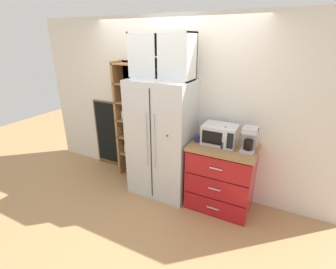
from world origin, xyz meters
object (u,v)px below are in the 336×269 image
object	(u,v)px
bottle_clear	(225,138)
bottle_amber	(224,138)
microwave	(220,134)
mug_navy	(197,138)
chalkboard_menu	(110,134)
refrigerator	(162,139)
mug_charcoal	(223,145)
coffee_maker	(249,139)

from	to	relation	value
bottle_clear	bottle_amber	distance (m)	0.01
microwave	bottle_clear	size ratio (longest dim) A/B	1.68
mug_navy	microwave	bearing A→B (deg)	13.11
bottle_clear	chalkboard_menu	size ratio (longest dim) A/B	0.22
mug_navy	bottle_clear	bearing A→B (deg)	3.08
refrigerator	mug_navy	bearing A→B (deg)	0.02
mug_navy	mug_charcoal	size ratio (longest dim) A/B	0.93
mug_charcoal	microwave	bearing A→B (deg)	122.34
mug_navy	refrigerator	bearing A→B (deg)	-179.98
microwave	refrigerator	bearing A→B (deg)	-175.36
mug_navy	bottle_clear	distance (m)	0.37
mug_navy	bottle_amber	world-z (taller)	bottle_amber
refrigerator	bottle_amber	distance (m)	0.92
refrigerator	bottle_clear	xyz separation A→B (m)	(0.91, 0.02, 0.18)
mug_charcoal	bottle_clear	distance (m)	0.10
mug_charcoal	bottle_amber	bearing A→B (deg)	91.58
microwave	chalkboard_menu	xyz separation A→B (m)	(-2.08, 0.22, -0.45)
refrigerator	chalkboard_menu	bearing A→B (deg)	166.98
mug_navy	bottle_amber	size ratio (longest dim) A/B	0.44
mug_navy	bottle_clear	world-z (taller)	bottle_clear
mug_navy	mug_charcoal	distance (m)	0.37
microwave	mug_navy	size ratio (longest dim) A/B	3.98
bottle_clear	coffee_maker	bearing A→B (deg)	1.10
bottle_amber	refrigerator	bearing A→B (deg)	-179.51
bottle_clear	chalkboard_menu	bearing A→B (deg)	172.91
refrigerator	microwave	xyz separation A→B (m)	(0.83, 0.07, 0.20)
coffee_maker	mug_navy	size ratio (longest dim) A/B	2.80
refrigerator	mug_navy	xyz separation A→B (m)	(0.54, 0.00, 0.11)
coffee_maker	microwave	bearing A→B (deg)	173.67
mug_navy	coffee_maker	bearing A→B (deg)	2.18
refrigerator	chalkboard_menu	xyz separation A→B (m)	(-1.24, 0.29, -0.25)
mug_navy	chalkboard_menu	distance (m)	1.84
microwave	mug_navy	distance (m)	0.31
refrigerator	bottle_amber	world-z (taller)	refrigerator
coffee_maker	mug_charcoal	xyz separation A→B (m)	(-0.30, -0.08, -0.11)
mug_charcoal	bottle_clear	bearing A→B (deg)	91.32
mug_charcoal	mug_navy	bearing A→B (deg)	171.84
microwave	mug_charcoal	distance (m)	0.16
mug_charcoal	bottle_amber	world-z (taller)	bottle_amber
refrigerator	chalkboard_menu	size ratio (longest dim) A/B	1.42
coffee_maker	mug_charcoal	size ratio (longest dim) A/B	2.60
bottle_clear	mug_charcoal	bearing A→B (deg)	-88.68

